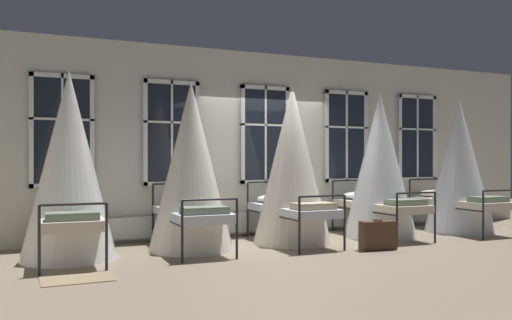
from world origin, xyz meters
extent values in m
plane|color=gray|center=(0.00, 0.00, 0.00)|extent=(23.32, 23.32, 0.00)
cube|color=beige|center=(0.00, 1.10, 1.68)|extent=(12.66, 0.10, 3.36)
cube|color=black|center=(-3.53, 0.99, 1.84)|extent=(0.98, 0.02, 1.80)
cube|color=silver|center=(-3.53, 0.99, 0.97)|extent=(0.98, 0.06, 0.07)
cube|color=silver|center=(-3.53, 0.99, 2.71)|extent=(0.98, 0.06, 0.07)
cube|color=silver|center=(-3.98, 0.99, 1.84)|extent=(0.07, 0.06, 1.80)
cube|color=silver|center=(-3.08, 0.99, 1.84)|extent=(0.07, 0.06, 1.80)
cube|color=silver|center=(-3.53, 0.99, 1.84)|extent=(0.04, 0.06, 1.80)
cube|color=silver|center=(-3.53, 0.99, 2.02)|extent=(0.98, 0.06, 0.04)
cube|color=black|center=(-1.76, 0.99, 1.84)|extent=(0.98, 0.02, 1.80)
cube|color=silver|center=(-1.76, 0.99, 0.97)|extent=(0.98, 0.06, 0.07)
cube|color=silver|center=(-1.76, 0.99, 2.71)|extent=(0.98, 0.06, 0.07)
cube|color=silver|center=(-2.22, 0.99, 1.84)|extent=(0.07, 0.06, 1.80)
cube|color=silver|center=(-1.31, 0.99, 1.84)|extent=(0.07, 0.06, 1.80)
cube|color=silver|center=(-1.76, 0.99, 1.84)|extent=(0.04, 0.06, 1.80)
cube|color=silver|center=(-1.76, 0.99, 2.02)|extent=(0.98, 0.06, 0.04)
cube|color=black|center=(0.00, 0.99, 1.84)|extent=(0.98, 0.02, 1.80)
cube|color=silver|center=(0.00, 0.99, 0.97)|extent=(0.98, 0.06, 0.07)
cube|color=silver|center=(0.00, 0.99, 2.71)|extent=(0.98, 0.06, 0.07)
cube|color=silver|center=(-0.45, 0.99, 1.84)|extent=(0.07, 0.06, 1.80)
cube|color=silver|center=(0.45, 0.99, 1.84)|extent=(0.07, 0.06, 1.80)
cube|color=silver|center=(0.00, 0.99, 1.84)|extent=(0.04, 0.06, 1.80)
cube|color=silver|center=(0.00, 0.99, 2.02)|extent=(0.98, 0.06, 0.04)
cube|color=black|center=(1.76, 0.99, 1.84)|extent=(0.98, 0.02, 1.80)
cube|color=silver|center=(1.76, 0.99, 0.97)|extent=(0.98, 0.06, 0.07)
cube|color=silver|center=(1.76, 0.99, 2.71)|extent=(0.98, 0.06, 0.07)
cube|color=silver|center=(1.31, 0.99, 1.84)|extent=(0.07, 0.06, 1.80)
cube|color=silver|center=(2.22, 0.99, 1.84)|extent=(0.07, 0.06, 1.80)
cube|color=silver|center=(1.76, 0.99, 1.84)|extent=(0.04, 0.06, 1.80)
cube|color=silver|center=(1.76, 0.99, 2.02)|extent=(0.98, 0.06, 0.04)
cube|color=black|center=(3.53, 0.99, 1.84)|extent=(0.98, 0.02, 1.80)
cube|color=silver|center=(3.53, 0.99, 0.97)|extent=(0.98, 0.06, 0.07)
cube|color=silver|center=(3.53, 0.99, 2.71)|extent=(0.98, 0.06, 0.07)
cube|color=silver|center=(3.08, 0.99, 1.84)|extent=(0.07, 0.06, 1.80)
cube|color=silver|center=(3.98, 0.99, 1.84)|extent=(0.07, 0.06, 1.80)
cube|color=silver|center=(3.53, 0.99, 1.84)|extent=(0.04, 0.06, 1.80)
cube|color=silver|center=(3.53, 0.99, 2.02)|extent=(0.98, 0.06, 0.04)
cube|color=silver|center=(0.00, 0.97, 0.25)|extent=(7.66, 0.10, 0.36)
cylinder|color=black|center=(-3.88, 0.85, 0.48)|extent=(0.04, 0.04, 0.97)
cylinder|color=black|center=(-3.10, 0.83, 0.48)|extent=(0.04, 0.04, 0.97)
cylinder|color=black|center=(-3.92, -1.09, 0.42)|extent=(0.04, 0.04, 0.84)
cylinder|color=black|center=(-3.14, -1.10, 0.42)|extent=(0.04, 0.04, 0.84)
cylinder|color=black|center=(-3.90, -0.12, 0.49)|extent=(0.08, 1.94, 0.03)
cylinder|color=black|center=(-3.12, -0.14, 0.49)|extent=(0.08, 1.94, 0.03)
cylinder|color=black|center=(-3.49, 0.84, 0.97)|extent=(0.78, 0.05, 0.03)
cylinder|color=black|center=(-3.53, -1.09, 0.84)|extent=(0.78, 0.05, 0.03)
cube|color=beige|center=(-3.51, -0.13, 0.55)|extent=(0.84, 1.97, 0.13)
ellipsoid|color=silver|center=(-3.49, 0.60, 0.69)|extent=(0.61, 0.41, 0.14)
cube|color=slate|center=(-3.53, -0.83, 0.67)|extent=(0.65, 0.37, 0.10)
cone|color=white|center=(-3.51, -0.13, 1.31)|extent=(1.30, 1.30, 2.63)
cylinder|color=black|center=(-2.10, 0.91, 0.48)|extent=(0.04, 0.04, 0.97)
cylinder|color=black|center=(-1.33, 0.89, 0.48)|extent=(0.04, 0.04, 0.97)
cylinder|color=black|center=(-2.15, -1.02, 0.42)|extent=(0.04, 0.04, 0.84)
cylinder|color=black|center=(-1.37, -1.04, 0.42)|extent=(0.04, 0.04, 0.84)
cylinder|color=black|center=(-2.13, -0.06, 0.49)|extent=(0.08, 1.94, 0.03)
cylinder|color=black|center=(-1.35, -0.08, 0.49)|extent=(0.08, 1.94, 0.03)
cylinder|color=black|center=(-1.71, 0.90, 0.97)|extent=(0.78, 0.05, 0.03)
cylinder|color=black|center=(-1.76, -1.03, 0.84)|extent=(0.78, 0.05, 0.03)
cube|color=silver|center=(-1.74, -0.07, 0.55)|extent=(0.84, 1.97, 0.13)
ellipsoid|color=beige|center=(-1.72, 0.66, 0.69)|extent=(0.61, 0.41, 0.14)
cube|color=slate|center=(-1.75, -0.77, 0.67)|extent=(0.65, 0.37, 0.10)
cone|color=silver|center=(-1.74, -0.07, 1.29)|extent=(1.30, 1.30, 2.58)
cylinder|color=black|center=(-0.41, 0.86, 0.48)|extent=(0.04, 0.04, 0.97)
cylinder|color=black|center=(0.37, 0.86, 0.48)|extent=(0.04, 0.04, 0.97)
cylinder|color=black|center=(-0.40, -1.08, 0.42)|extent=(0.04, 0.04, 0.84)
cylinder|color=black|center=(0.38, -1.08, 0.42)|extent=(0.04, 0.04, 0.84)
cylinder|color=black|center=(-0.40, -0.11, 0.49)|extent=(0.04, 1.94, 0.03)
cylinder|color=black|center=(0.38, -0.11, 0.49)|extent=(0.04, 1.94, 0.03)
cylinder|color=black|center=(-0.02, 0.86, 0.97)|extent=(0.78, 0.03, 0.03)
cylinder|color=black|center=(-0.01, -1.08, 0.84)|extent=(0.78, 0.03, 0.03)
cube|color=silver|center=(-0.01, -0.11, 0.55)|extent=(0.80, 1.96, 0.13)
ellipsoid|color=silver|center=(-0.02, 0.62, 0.69)|extent=(0.60, 0.40, 0.14)
cube|color=tan|center=(-0.01, -0.82, 0.67)|extent=(0.65, 0.36, 0.10)
cone|color=silver|center=(-0.01, -0.11, 1.31)|extent=(1.30, 1.30, 2.63)
cylinder|color=black|center=(1.39, 0.89, 0.48)|extent=(0.04, 0.04, 0.97)
cylinder|color=black|center=(2.17, 0.89, 0.48)|extent=(0.04, 0.04, 0.97)
cylinder|color=black|center=(1.38, -1.05, 0.42)|extent=(0.04, 0.04, 0.84)
cylinder|color=black|center=(2.16, -1.05, 0.42)|extent=(0.04, 0.04, 0.84)
cylinder|color=black|center=(1.39, -0.08, 0.49)|extent=(0.04, 1.94, 0.03)
cylinder|color=black|center=(2.17, -0.08, 0.49)|extent=(0.04, 1.94, 0.03)
cylinder|color=black|center=(1.78, 0.89, 0.97)|extent=(0.78, 0.03, 0.03)
cylinder|color=black|center=(1.77, -1.05, 0.84)|extent=(0.78, 0.03, 0.03)
cube|color=beige|center=(1.78, -0.08, 0.55)|extent=(0.81, 1.96, 0.13)
ellipsoid|color=silver|center=(1.78, 0.65, 0.69)|extent=(0.60, 0.40, 0.14)
cube|color=slate|center=(1.77, -0.79, 0.67)|extent=(0.65, 0.36, 0.10)
cone|color=white|center=(1.78, -0.08, 1.29)|extent=(1.30, 1.30, 2.59)
cylinder|color=black|center=(3.20, 0.82, 0.48)|extent=(0.04, 0.04, 0.97)
cylinder|color=black|center=(3.98, 0.81, 0.48)|extent=(0.04, 0.04, 0.97)
cylinder|color=black|center=(3.17, -1.11, 0.42)|extent=(0.04, 0.04, 0.84)
cylinder|color=black|center=(3.18, -0.14, 0.49)|extent=(0.06, 1.94, 0.03)
cylinder|color=black|center=(3.96, -0.16, 0.49)|extent=(0.06, 1.94, 0.03)
cylinder|color=black|center=(3.59, 0.82, 0.97)|extent=(0.78, 0.04, 0.03)
cylinder|color=black|center=(3.56, -1.12, 0.84)|extent=(0.78, 0.04, 0.03)
cube|color=beige|center=(3.57, -0.15, 0.55)|extent=(0.83, 1.97, 0.13)
ellipsoid|color=beige|center=(3.58, 0.58, 0.69)|extent=(0.61, 0.41, 0.14)
cube|color=slate|center=(3.56, -0.86, 0.67)|extent=(0.65, 0.37, 0.10)
cone|color=white|center=(3.57, -0.15, 1.28)|extent=(1.30, 1.30, 2.56)
cube|color=#8E7A5B|center=(-3.53, -1.47, 0.01)|extent=(0.81, 0.57, 0.01)
cube|color=#472D1E|center=(0.88, -1.22, 0.22)|extent=(0.58, 0.26, 0.44)
cube|color=tan|center=(0.89, -1.12, 0.22)|extent=(0.50, 0.07, 0.03)
torus|color=#472D1E|center=(0.88, -1.22, 0.46)|extent=(0.16, 0.16, 0.02)
camera|label=1|loc=(-4.11, -7.94, 1.39)|focal=37.42mm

